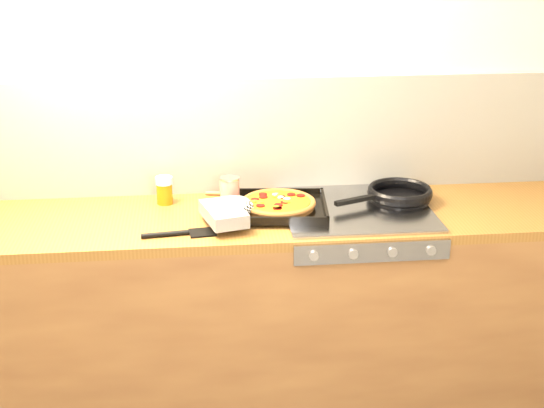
{
  "coord_description": "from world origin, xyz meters",
  "views": [
    {
      "loc": [
        -0.2,
        -1.75,
        2.03
      ],
      "look_at": [
        0.1,
        1.08,
        0.95
      ],
      "focal_mm": 50.0,
      "sensor_mm": 36.0,
      "label": 1
    }
  ],
  "objects": [
    {
      "name": "black_spatula",
      "position": [
        -0.27,
        0.91,
        0.91
      ],
      "size": [
        0.29,
        0.1,
        0.02
      ],
      "color": "black",
      "rests_on": "counter_run"
    },
    {
      "name": "frying_pan",
      "position": [
        0.65,
        1.17,
        0.94
      ],
      "size": [
        0.48,
        0.36,
        0.05
      ],
      "color": "black",
      "rests_on": "stovetop"
    },
    {
      "name": "wooden_spoon",
      "position": [
        0.01,
        1.32,
        0.91
      ],
      "size": [
        0.3,
        0.09,
        0.02
      ],
      "color": "#AB7A48",
      "rests_on": "counter_run"
    },
    {
      "name": "stovetop",
      "position": [
        0.45,
        1.1,
        0.91
      ],
      "size": [
        0.6,
        0.56,
        0.02
      ],
      "primitive_type": "cube",
      "color": "#9B9CA0",
      "rests_on": "counter_run"
    },
    {
      "name": "tomato_can",
      "position": [
        -0.06,
        1.23,
        0.96
      ],
      "size": [
        0.09,
        0.09,
        0.12
      ],
      "color": "#9C170C",
      "rests_on": "counter_run"
    },
    {
      "name": "juice_glass",
      "position": [
        -0.33,
        1.27,
        0.96
      ],
      "size": [
        0.09,
        0.09,
        0.12
      ],
      "color": "#D55F0C",
      "rests_on": "counter_run"
    },
    {
      "name": "counter_run",
      "position": [
        0.0,
        1.1,
        0.45
      ],
      "size": [
        3.2,
        0.62,
        0.9
      ],
      "color": "brown",
      "rests_on": "ground"
    },
    {
      "name": "pizza_on_tray",
      "position": [
        0.06,
        1.08,
        0.94
      ],
      "size": [
        0.53,
        0.44,
        0.07
      ],
      "color": "black",
      "rests_on": "stovetop"
    },
    {
      "name": "room_shell",
      "position": [
        0.0,
        1.39,
        1.15
      ],
      "size": [
        3.2,
        3.2,
        3.2
      ],
      "color": "white",
      "rests_on": "ground"
    }
  ]
}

